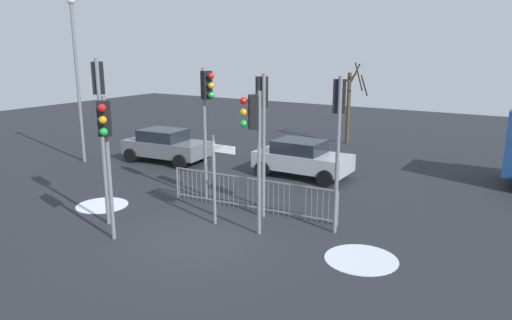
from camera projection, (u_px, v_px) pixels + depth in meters
The scene contains 15 objects.
ground_plane at pixel (201, 237), 13.06m from camera, with size 60.00×60.00×0.00m, color #26282D.
traffic_light_foreground_right at pixel (262, 113), 13.99m from camera, with size 0.48×0.45×4.35m.
traffic_light_rear_right at pixel (338, 119), 12.77m from camera, with size 0.41×0.52×4.36m.
traffic_light_foreground_left at pixel (207, 105), 15.35m from camera, with size 0.55×0.37×4.44m.
traffic_light_mid_left at pixel (254, 131), 12.57m from camera, with size 0.48×0.46×3.98m.
traffic_light_mid_right at pixel (100, 105), 13.36m from camera, with size 0.47×0.46×4.79m.
traffic_light_rear_left at pixel (106, 137), 12.12m from camera, with size 0.46×0.48×3.88m.
direction_sign_post at pixel (216, 175), 13.63m from camera, with size 0.79×0.09×2.65m.
pedestrian_guard_railing at pixel (250, 194), 15.05m from camera, with size 5.82×0.39×1.07m.
car_grey_mid at pixel (166, 145), 21.41m from camera, with size 3.93×2.19×1.47m.
car_silver_far at pixel (302, 158), 18.94m from camera, with size 3.80×1.92×1.47m.
street_lamp at pixel (76, 64), 20.59m from camera, with size 0.36×0.36×7.18m.
bare_tree_centre at pixel (350, 103), 25.08m from camera, with size 1.84×1.66×4.33m.
snow_patch_kerb at pixel (361, 259), 11.66m from camera, with size 1.80×1.80×0.01m, color silver.
snow_patch_island at pixel (102, 205), 15.62m from camera, with size 1.67×1.67×0.01m, color white.
Camera 1 is at (7.64, -9.63, 5.11)m, focal length 33.30 mm.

